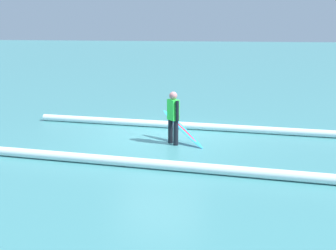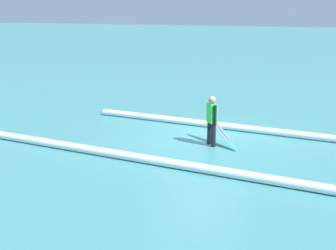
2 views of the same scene
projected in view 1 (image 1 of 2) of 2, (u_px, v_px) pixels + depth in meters
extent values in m
plane|color=teal|center=(158.00, 140.00, 13.44)|extent=(197.97, 197.97, 0.00)
cylinder|color=black|center=(171.00, 131.00, 12.98)|extent=(0.14, 0.14, 0.69)
cylinder|color=black|center=(176.00, 133.00, 12.74)|extent=(0.14, 0.14, 0.69)
cube|color=#2DD83F|center=(173.00, 110.00, 12.73)|extent=(0.38, 0.38, 0.58)
sphere|color=#AC6F71|center=(173.00, 96.00, 12.65)|extent=(0.22, 0.22, 0.22)
cylinder|color=black|center=(169.00, 109.00, 12.91)|extent=(0.09, 0.21, 0.56)
cylinder|color=black|center=(177.00, 111.00, 12.55)|extent=(0.09, 0.10, 0.56)
ellipsoid|color=#268CE5|center=(182.00, 129.00, 13.00)|extent=(1.51, 1.26, 0.85)
ellipsoid|color=red|center=(182.00, 128.00, 13.00)|extent=(1.15, 0.93, 0.69)
cylinder|color=white|center=(255.00, 130.00, 14.25)|extent=(14.63, 0.82, 0.22)
cylinder|color=white|center=(33.00, 154.00, 11.50)|extent=(18.09, 1.09, 0.23)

